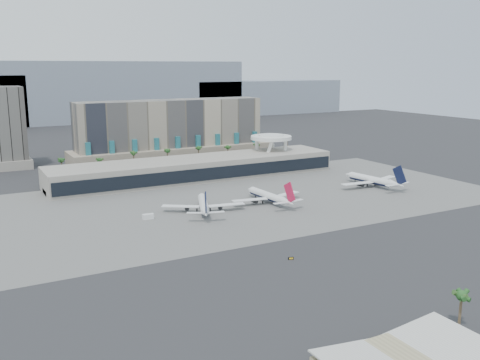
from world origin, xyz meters
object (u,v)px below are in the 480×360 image
service_vehicle_b (277,199)px  taxiway_sign (291,258)px  airliner_left (204,205)px  service_vehicle_a (148,217)px  airliner_centre (269,196)px  airliner_right (373,180)px

service_vehicle_b → taxiway_sign: 80.38m
taxiway_sign → service_vehicle_b: bearing=75.1°
airliner_left → taxiway_sign: 69.58m
service_vehicle_a → service_vehicle_b: (65.62, 0.14, -0.24)m
service_vehicle_a → service_vehicle_b: service_vehicle_a is taller
airliner_left → airliner_centre: size_ratio=0.94×
service_vehicle_b → taxiway_sign: service_vehicle_b is taller
airliner_left → service_vehicle_b: (39.69, 0.90, -2.50)m
airliner_centre → taxiway_sign: (-33.35, -69.16, -2.98)m
airliner_left → airliner_centre: (34.28, -0.35, 0.02)m
service_vehicle_b → taxiway_sign: (-38.76, -70.41, -0.46)m
service_vehicle_b → taxiway_sign: bearing=-124.3°
airliner_right → service_vehicle_b: 63.46m
taxiway_sign → airliner_right: bearing=49.6°
airliner_right → airliner_centre: bearing=176.3°
airliner_right → service_vehicle_b: airliner_right is taller
airliner_centre → service_vehicle_a: size_ratio=8.40×
service_vehicle_a → taxiway_sign: (26.85, -70.27, -0.70)m
airliner_left → taxiway_sign: airliner_left is taller
airliner_right → airliner_left: bearing=175.0°
airliner_left → service_vehicle_a: airliner_left is taller
service_vehicle_b → taxiway_sign: size_ratio=1.78×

